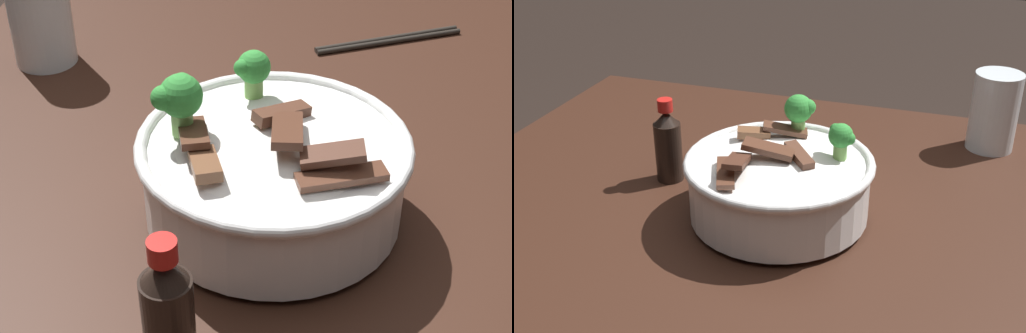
{
  "view_description": "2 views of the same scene",
  "coord_description": "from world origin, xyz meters",
  "views": [
    {
      "loc": [
        -0.65,
        -0.06,
        1.26
      ],
      "look_at": [
        -0.05,
        0.03,
        0.82
      ],
      "focal_mm": 57.76,
      "sensor_mm": 36.0,
      "label": 1
    },
    {
      "loc": [
        0.18,
        -0.71,
        1.23
      ],
      "look_at": [
        -0.05,
        -0.0,
        0.84
      ],
      "focal_mm": 45.4,
      "sensor_mm": 36.0,
      "label": 2
    }
  ],
  "objects": [
    {
      "name": "dining_table",
      "position": [
        0.0,
        0.0,
        0.61
      ],
      "size": [
        1.13,
        0.91,
        0.76
      ],
      "color": "#381E14",
      "rests_on": "ground"
    },
    {
      "name": "rice_bowl",
      "position": [
        -0.04,
        0.01,
        0.82
      ],
      "size": [
        0.25,
        0.25,
        0.15
      ],
      "color": "white",
      "rests_on": "dining_table"
    },
    {
      "name": "drinking_glass",
      "position": [
        0.22,
        0.33,
        0.81
      ],
      "size": [
        0.08,
        0.08,
        0.13
      ],
      "color": "white",
      "rests_on": "dining_table"
    },
    {
      "name": "soy_sauce_bottle",
      "position": [
        -0.23,
        0.07,
        0.81
      ],
      "size": [
        0.04,
        0.04,
        0.13
      ],
      "color": "black",
      "rests_on": "dining_table"
    }
  ]
}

